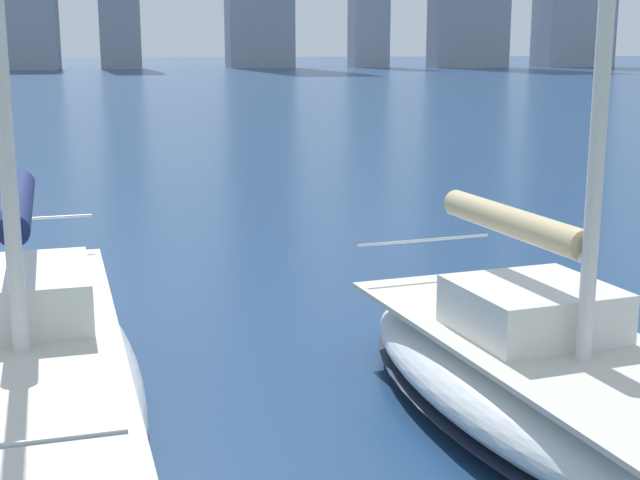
# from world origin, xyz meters

# --- Properties ---
(sailboat_tan) EXTENTS (3.66, 7.32, 9.17)m
(sailboat_tan) POSITION_xyz_m (-2.68, -6.48, 0.58)
(sailboat_tan) COLOR silver
(sailboat_tan) RESTS_ON ground
(sailboat_navy) EXTENTS (3.11, 8.72, 13.06)m
(sailboat_navy) POSITION_xyz_m (2.88, -7.39, 0.72)
(sailboat_navy) COLOR silver
(sailboat_navy) RESTS_ON ground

